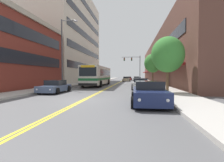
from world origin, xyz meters
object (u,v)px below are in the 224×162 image
car_charcoal_parked_left_near (99,80)px  street_tree_right_mid (153,63)px  car_slate_blue_parked_left_mid (55,87)px  car_beige_moving_second (126,79)px  city_bus (98,75)px  car_black_parked_right_end (136,79)px  car_navy_parked_right_foreground (149,93)px  car_white_parked_right_mid (137,80)px  traffic_signal_mast (134,63)px  street_lamp_left_near (64,48)px  car_silver_parked_right_far (140,84)px  street_tree_right_near (168,55)px  car_red_moving_lead (129,78)px

car_charcoal_parked_left_near → street_tree_right_mid: size_ratio=0.90×
car_slate_blue_parked_left_mid → car_beige_moving_second: bearing=80.1°
city_bus → car_black_parked_right_end: size_ratio=2.73×
car_navy_parked_right_foreground → car_charcoal_parked_left_near: bearing=107.1°
city_bus → car_white_parked_right_mid: size_ratio=2.80×
car_white_parked_right_mid → traffic_signal_mast: (-0.81, 8.58, 4.50)m
street_lamp_left_near → car_navy_parked_right_foreground: bearing=-46.8°
car_silver_parked_right_far → street_tree_right_near: 6.19m
car_slate_blue_parked_left_mid → traffic_signal_mast: (7.79, 33.41, 4.50)m
car_navy_parked_right_foreground → street_tree_right_near: bearing=69.9°
car_slate_blue_parked_left_mid → street_lamp_left_near: size_ratio=0.53×
car_slate_blue_parked_left_mid → car_beige_moving_second: car_beige_moving_second is taller
car_black_parked_right_end → traffic_signal_mast: traffic_signal_mast is taller
car_navy_parked_right_foreground → street_lamp_left_near: street_lamp_left_near is taller
car_white_parked_right_mid → street_lamp_left_near: bearing=-114.4°
car_beige_moving_second → street_tree_right_mid: street_tree_right_mid is taller
car_charcoal_parked_left_near → street_tree_right_mid: bearing=-44.6°
car_beige_moving_second → traffic_signal_mast: 5.01m
car_silver_parked_right_far → car_black_parked_right_end: (0.05, 33.20, -0.03)m
car_slate_blue_parked_left_mid → car_black_parked_right_end: size_ratio=0.99×
city_bus → car_slate_blue_parked_left_mid: city_bus is taller
car_charcoal_parked_left_near → car_white_parked_right_mid: 8.95m
car_charcoal_parked_left_near → traffic_signal_mast: 14.20m
car_slate_blue_parked_left_mid → street_lamp_left_near: street_lamp_left_near is taller
traffic_signal_mast → street_tree_right_near: bearing=-84.9°
car_black_parked_right_end → street_tree_right_mid: (2.15, -26.31, 3.01)m
car_silver_parked_right_far → traffic_signal_mast: bearing=91.5°
car_charcoal_parked_left_near → street_lamp_left_near: bearing=-92.3°
car_red_moving_lead → street_tree_right_near: 43.36m
street_tree_right_near → street_tree_right_mid: (-0.06, 11.84, 0.03)m
car_red_moving_lead → street_tree_right_mid: size_ratio=0.91×
car_black_parked_right_end → street_tree_right_near: size_ratio=0.91×
street_lamp_left_near → street_tree_right_near: bearing=-19.9°
car_slate_blue_parked_left_mid → street_lamp_left_near: 6.13m
street_tree_right_near → street_tree_right_mid: size_ratio=1.02×
car_black_parked_right_end → car_beige_moving_second: car_beige_moving_second is taller
car_beige_moving_second → street_tree_right_mid: bearing=-76.3°
car_beige_moving_second → city_bus: bearing=-100.5°
traffic_signal_mast → car_beige_moving_second: bearing=-158.6°
car_white_parked_right_mid → car_red_moving_lead: (-2.46, 18.18, 0.02)m
city_bus → traffic_signal_mast: 22.56m
car_red_moving_lead → street_lamp_left_near: street_lamp_left_near is taller
car_black_parked_right_end → street_lamp_left_near: bearing=-105.4°
car_silver_parked_right_far → car_navy_parked_right_foreground: bearing=-89.4°
car_navy_parked_right_foreground → car_silver_parked_right_far: bearing=90.6°
city_bus → car_black_parked_right_end: 27.12m
car_beige_moving_second → street_lamp_left_near: size_ratio=0.54×
city_bus → car_silver_parked_right_far: size_ratio=2.88×
city_bus → street_tree_right_near: (8.96, -11.90, 1.85)m
car_slate_blue_parked_left_mid → car_black_parked_right_end: 39.10m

